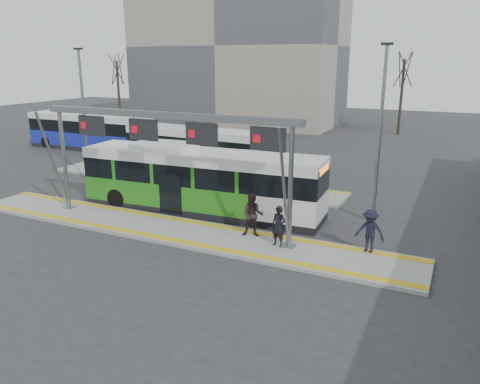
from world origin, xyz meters
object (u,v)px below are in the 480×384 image
object	(u,v)px
passenger_b	(253,215)
gantry	(165,136)
hero_bus	(201,182)
passenger_c	(370,231)
passenger_a	(278,226)

from	to	relation	value
passenger_b	gantry	bearing A→B (deg)	169.20
hero_bus	passenger_c	world-z (taller)	hero_bus
gantry	passenger_b	world-z (taller)	gantry
passenger_a	hero_bus	bearing A→B (deg)	160.36
passenger_a	passenger_b	bearing A→B (deg)	167.76
gantry	hero_bus	bearing A→B (deg)	89.19
gantry	hero_bus	xyz separation A→B (m)	(0.04, 2.92, -2.73)
gantry	passenger_b	size ratio (longest dim) A/B	6.81
passenger_c	hero_bus	bearing A→B (deg)	174.26
hero_bus	passenger_a	world-z (taller)	hero_bus
passenger_b	passenger_c	size ratio (longest dim) A/B	1.07
hero_bus	passenger_b	xyz separation A→B (m)	(4.00, -2.46, -0.46)
gantry	passenger_b	xyz separation A→B (m)	(4.04, 0.46, -3.19)
gantry	passenger_a	xyz separation A→B (m)	(5.44, -0.09, -3.30)
passenger_b	passenger_a	bearing A→B (deg)	-39.12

